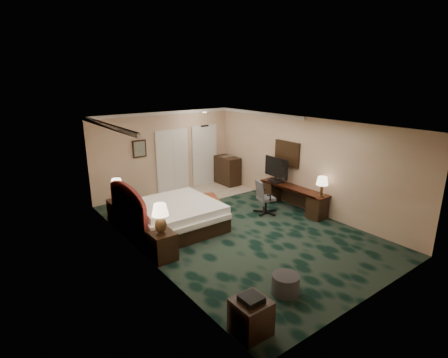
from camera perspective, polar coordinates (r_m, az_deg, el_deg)
floor at (r=9.15m, az=1.82°, el=-7.99°), size 5.00×7.50×0.00m
ceiling at (r=8.40m, az=1.99°, el=9.02°), size 5.00×7.50×0.00m
wall_back at (r=11.75m, az=-9.62°, el=4.25°), size 5.00×0.00×2.70m
wall_front at (r=6.38m, az=23.62°, el=-7.44°), size 5.00×0.00×2.70m
wall_left at (r=7.45m, az=-13.32°, el=-3.08°), size 0.00×7.50×2.70m
wall_right at (r=10.38m, az=12.76°, el=2.46°), size 0.00×7.50×2.70m
crown_molding at (r=8.41m, az=1.98°, el=8.68°), size 5.00×7.50×0.10m
tile_patch at (r=11.83m, az=-3.54°, el=-2.22°), size 3.20×1.70×0.01m
headboard at (r=8.57m, az=-15.40°, el=-5.28°), size 0.12×2.00×1.40m
entry_door at (r=12.55m, az=-3.20°, el=3.83°), size 1.02×0.06×2.18m
closet_doors at (r=11.90m, az=-8.40°, el=2.97°), size 1.20×0.06×2.10m
wall_art at (r=11.29m, az=-13.65°, el=4.82°), size 0.45×0.06×0.55m
wall_mirror at (r=10.69m, az=10.25°, el=4.11°), size 0.05×0.95×0.75m
bed at (r=9.02m, az=-8.28°, el=-6.15°), size 2.17×2.01×0.69m
nightstand_near at (r=7.70m, az=-10.05°, el=-10.65°), size 0.49×0.56×0.61m
nightstand_far at (r=9.84m, az=-16.78°, el=-5.03°), size 0.48×0.55×0.60m
lamp_near at (r=7.38m, az=-10.33°, el=-6.44°), size 0.36×0.36×0.66m
lamp_far at (r=9.59m, az=-17.05°, el=-1.73°), size 0.41×0.41×0.62m
bed_bench at (r=10.03m, az=-2.07°, el=-4.46°), size 0.83×1.29×0.41m
ottoman at (r=6.67m, az=10.00°, el=-16.54°), size 0.64×0.64×0.36m
side_table at (r=5.70m, az=4.41°, el=-21.52°), size 0.52×0.52×0.56m
desk at (r=10.51m, az=11.15°, el=-3.05°), size 0.50×2.31×0.67m
tv at (r=10.73m, az=8.50°, el=1.48°), size 0.16×0.98×0.76m
desk_lamp at (r=9.71m, az=15.69°, el=-1.18°), size 0.40×0.40×0.56m
desk_chair at (r=10.00m, az=6.90°, el=-2.91°), size 0.69×0.67×0.98m
minibar at (r=12.63m, az=0.54°, el=1.39°), size 0.53×0.96×1.01m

